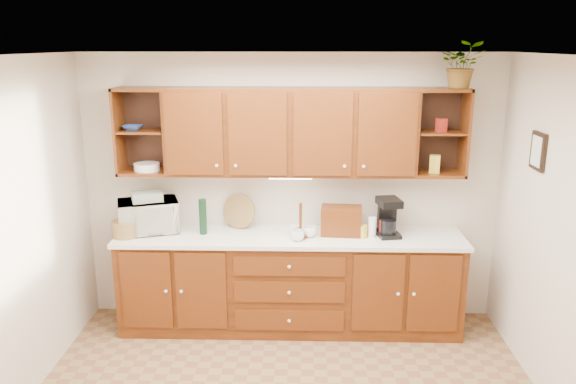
# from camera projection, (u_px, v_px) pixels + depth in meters

# --- Properties ---
(ceiling) EXTENTS (4.00, 4.00, 0.00)m
(ceiling) POSITION_uv_depth(u_px,v_px,m) (285.00, 56.00, 3.43)
(ceiling) COLOR white
(ceiling) RESTS_ON back_wall
(back_wall) EXTENTS (4.00, 0.00, 4.00)m
(back_wall) POSITION_uv_depth(u_px,v_px,m) (291.00, 189.00, 5.45)
(back_wall) COLOR beige
(back_wall) RESTS_ON floor
(base_cabinets) EXTENTS (3.20, 0.60, 0.90)m
(base_cabinets) POSITION_uv_depth(u_px,v_px,m) (290.00, 283.00, 5.38)
(base_cabinets) COLOR #391906
(base_cabinets) RESTS_ON floor
(countertop) EXTENTS (3.24, 0.64, 0.04)m
(countertop) POSITION_uv_depth(u_px,v_px,m) (290.00, 237.00, 5.25)
(countertop) COLOR white
(countertop) RESTS_ON base_cabinets
(upper_cabinets) EXTENTS (3.20, 0.33, 0.80)m
(upper_cabinets) POSITION_uv_depth(u_px,v_px,m) (292.00, 131.00, 5.15)
(upper_cabinets) COLOR #391906
(upper_cabinets) RESTS_ON back_wall
(undercabinet_light) EXTENTS (0.40, 0.05, 0.02)m
(undercabinet_light) POSITION_uv_depth(u_px,v_px,m) (290.00, 178.00, 5.20)
(undercabinet_light) COLOR white
(undercabinet_light) RESTS_ON upper_cabinets
(framed_picture) EXTENTS (0.03, 0.24, 0.30)m
(framed_picture) POSITION_uv_depth(u_px,v_px,m) (538.00, 151.00, 4.44)
(framed_picture) COLOR black
(framed_picture) RESTS_ON right_wall
(wicker_basket) EXTENTS (0.31, 0.31, 0.15)m
(wicker_basket) POSITION_uv_depth(u_px,v_px,m) (126.00, 228.00, 5.19)
(wicker_basket) COLOR olive
(wicker_basket) RESTS_ON countertop
(microwave) EXTENTS (0.64, 0.53, 0.30)m
(microwave) POSITION_uv_depth(u_px,v_px,m) (148.00, 216.00, 5.31)
(microwave) COLOR #EBE6CB
(microwave) RESTS_ON countertop
(towel_stack) EXTENTS (0.33, 0.29, 0.08)m
(towel_stack) POSITION_uv_depth(u_px,v_px,m) (147.00, 196.00, 5.26)
(towel_stack) COLOR tan
(towel_stack) RESTS_ON microwave
(wine_bottle) EXTENTS (0.09, 0.09, 0.34)m
(wine_bottle) POSITION_uv_depth(u_px,v_px,m) (203.00, 217.00, 5.24)
(wine_bottle) COLOR black
(wine_bottle) RESTS_ON countertop
(woven_tray) EXTENTS (0.35, 0.20, 0.33)m
(woven_tray) POSITION_uv_depth(u_px,v_px,m) (239.00, 227.00, 5.45)
(woven_tray) COLOR olive
(woven_tray) RESTS_ON countertop
(bread_box) EXTENTS (0.39, 0.26, 0.26)m
(bread_box) POSITION_uv_depth(u_px,v_px,m) (341.00, 221.00, 5.24)
(bread_box) COLOR #391906
(bread_box) RESTS_ON countertop
(mug_tree) EXTENTS (0.29, 0.30, 0.33)m
(mug_tree) POSITION_uv_depth(u_px,v_px,m) (300.00, 232.00, 5.17)
(mug_tree) COLOR #391906
(mug_tree) RESTS_ON countertop
(canister_red) EXTENTS (0.14, 0.14, 0.15)m
(canister_red) POSITION_uv_depth(u_px,v_px,m) (385.00, 228.00, 5.21)
(canister_red) COLOR maroon
(canister_red) RESTS_ON countertop
(canister_white) EXTENTS (0.10, 0.10, 0.19)m
(canister_white) POSITION_uv_depth(u_px,v_px,m) (372.00, 227.00, 5.18)
(canister_white) COLOR white
(canister_white) RESTS_ON countertop
(canister_yellow) EXTENTS (0.10, 0.10, 0.12)m
(canister_yellow) POSITION_uv_depth(u_px,v_px,m) (363.00, 231.00, 5.16)
(canister_yellow) COLOR gold
(canister_yellow) RESTS_ON countertop
(coffee_maker) EXTENTS (0.23, 0.28, 0.36)m
(coffee_maker) POSITION_uv_depth(u_px,v_px,m) (388.00, 217.00, 5.20)
(coffee_maker) COLOR black
(coffee_maker) RESTS_ON countertop
(bowl_stack) EXTENTS (0.18, 0.18, 0.04)m
(bowl_stack) POSITION_uv_depth(u_px,v_px,m) (133.00, 128.00, 5.17)
(bowl_stack) COLOR #294997
(bowl_stack) RESTS_ON upper_cabinets
(plate_stack) EXTENTS (0.31, 0.31, 0.07)m
(plate_stack) POSITION_uv_depth(u_px,v_px,m) (147.00, 167.00, 5.25)
(plate_stack) COLOR white
(plate_stack) RESTS_ON upper_cabinets
(pantry_box_yellow) EXTENTS (0.11, 0.09, 0.17)m
(pantry_box_yellow) POSITION_uv_depth(u_px,v_px,m) (435.00, 164.00, 5.15)
(pantry_box_yellow) COLOR gold
(pantry_box_yellow) RESTS_ON upper_cabinets
(pantry_box_red) EXTENTS (0.10, 0.10, 0.12)m
(pantry_box_red) POSITION_uv_depth(u_px,v_px,m) (441.00, 125.00, 5.06)
(pantry_box_red) COLOR maroon
(pantry_box_red) RESTS_ON upper_cabinets
(potted_plant) EXTENTS (0.42, 0.38, 0.41)m
(potted_plant) POSITION_uv_depth(u_px,v_px,m) (462.00, 65.00, 4.89)
(potted_plant) COLOR #999999
(potted_plant) RESTS_ON upper_cabinets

